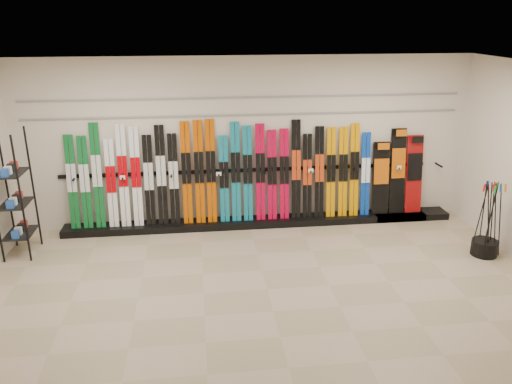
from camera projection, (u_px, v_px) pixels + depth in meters
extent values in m
plane|color=tan|center=(267.00, 289.00, 6.99)|extent=(8.00, 8.00, 0.00)
plane|color=beige|center=(248.00, 143.00, 8.83)|extent=(8.00, 0.00, 8.00)
plane|color=silver|center=(269.00, 71.00, 5.99)|extent=(8.00, 8.00, 0.00)
cube|color=black|center=(262.00, 222.00, 9.13)|extent=(8.00, 0.40, 0.12)
cube|color=#0E6128|center=(72.00, 182.00, 8.52)|extent=(0.17, 0.23, 1.63)
cube|color=#0E6128|center=(85.00, 183.00, 8.55)|extent=(0.17, 0.23, 1.60)
cube|color=#0E6128|center=(97.00, 176.00, 8.55)|extent=(0.17, 0.26, 1.81)
cube|color=white|center=(111.00, 184.00, 8.60)|extent=(0.17, 0.22, 1.54)
cube|color=white|center=(123.00, 176.00, 8.60)|extent=(0.17, 0.25, 1.78)
cube|color=white|center=(136.00, 177.00, 8.63)|extent=(0.17, 0.25, 1.73)
cube|color=black|center=(149.00, 181.00, 8.67)|extent=(0.17, 0.23, 1.59)
cube|color=black|center=(161.00, 176.00, 8.68)|extent=(0.17, 0.25, 1.75)
cube|color=black|center=(174.00, 179.00, 8.72)|extent=(0.17, 0.23, 1.60)
cube|color=#C04D00|center=(186.00, 173.00, 8.72)|extent=(0.17, 0.26, 1.80)
cube|color=#C04D00|center=(199.00, 172.00, 8.75)|extent=(0.17, 0.26, 1.82)
cube|color=#C04D00|center=(211.00, 172.00, 8.77)|extent=(0.17, 0.26, 1.83)
cube|color=#12738C|center=(224.00, 179.00, 8.83)|extent=(0.17, 0.22, 1.54)
cube|color=#12738C|center=(236.00, 172.00, 8.83)|extent=(0.17, 0.25, 1.77)
cube|color=#12738C|center=(248.00, 174.00, 8.86)|extent=(0.17, 0.24, 1.70)
cube|color=#C0032E|center=(260.00, 173.00, 8.88)|extent=(0.17, 0.25, 1.73)
cube|color=#C0032E|center=(272.00, 175.00, 8.92)|extent=(0.17, 0.23, 1.62)
cube|color=#C0032E|center=(284.00, 174.00, 8.94)|extent=(0.17, 0.23, 1.63)
cube|color=black|center=(296.00, 170.00, 8.95)|extent=(0.17, 0.25, 1.78)
cube|color=black|center=(307.00, 176.00, 9.00)|extent=(0.17, 0.22, 1.53)
cube|color=black|center=(319.00, 172.00, 9.01)|extent=(0.17, 0.24, 1.66)
cube|color=#DF8F00|center=(331.00, 173.00, 9.04)|extent=(0.17, 0.23, 1.63)
cube|color=#DF8F00|center=(343.00, 172.00, 9.07)|extent=(0.17, 0.23, 1.64)
cube|color=#DF8F00|center=(354.00, 170.00, 9.08)|extent=(0.17, 0.24, 1.69)
cube|color=#0A3AAA|center=(365.00, 174.00, 9.12)|extent=(0.17, 0.22, 1.53)
cube|color=black|center=(381.00, 178.00, 9.20)|extent=(0.31, 0.21, 1.34)
cube|color=black|center=(398.00, 171.00, 9.21)|extent=(0.29, 0.24, 1.58)
cube|color=#990C0C|center=(414.00, 174.00, 9.26)|extent=(0.31, 0.22, 1.44)
cube|color=black|center=(14.00, 194.00, 7.74)|extent=(0.40, 0.60, 2.01)
cylinder|color=black|center=(484.00, 248.00, 7.97)|extent=(0.41, 0.41, 0.25)
cylinder|color=black|center=(489.00, 219.00, 7.84)|extent=(0.08, 0.10, 1.18)
cylinder|color=black|center=(500.00, 220.00, 7.78)|extent=(0.09, 0.14, 1.17)
cylinder|color=black|center=(495.00, 220.00, 7.79)|extent=(0.11, 0.16, 1.17)
cylinder|color=black|center=(489.00, 222.00, 7.70)|extent=(0.11, 0.08, 1.18)
cylinder|color=black|center=(488.00, 220.00, 7.77)|extent=(0.13, 0.14, 1.17)
cylinder|color=black|center=(490.00, 218.00, 7.87)|extent=(0.14, 0.08, 1.17)
cylinder|color=black|center=(483.00, 216.00, 7.94)|extent=(0.06, 0.02, 1.18)
cylinder|color=black|center=(492.00, 218.00, 7.87)|extent=(0.07, 0.11, 1.18)
cylinder|color=black|center=(479.00, 220.00, 7.80)|extent=(0.12, 0.05, 1.18)
cube|color=gray|center=(248.00, 115.00, 8.64)|extent=(7.60, 0.02, 0.03)
cube|color=gray|center=(248.00, 97.00, 8.54)|extent=(7.60, 0.02, 0.03)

